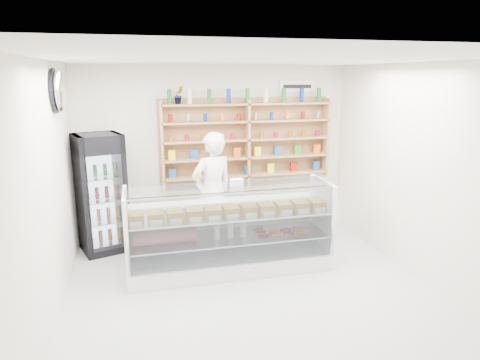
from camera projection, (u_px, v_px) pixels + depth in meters
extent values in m
plane|color=#ADACB1|center=(257.00, 300.00, 5.14)|extent=(5.00, 5.00, 0.00)
plane|color=white|center=(259.00, 59.00, 4.47)|extent=(5.00, 5.00, 0.00)
plane|color=silver|center=(216.00, 151.00, 7.16)|extent=(4.50, 0.00, 4.50)
plane|color=silver|center=(380.00, 296.00, 2.45)|extent=(4.50, 0.00, 4.50)
plane|color=silver|center=(42.00, 202.00, 4.28)|extent=(0.00, 5.00, 5.00)
plane|color=silver|center=(431.00, 177.00, 5.34)|extent=(0.00, 5.00, 5.00)
cube|color=white|center=(230.00, 261.00, 5.96)|extent=(2.77, 0.78, 0.23)
cube|color=white|center=(224.00, 225.00, 6.20)|extent=(2.77, 0.05, 0.58)
cube|color=silver|center=(229.00, 237.00, 5.88)|extent=(2.66, 0.69, 0.02)
cube|color=silver|center=(229.00, 213.00, 5.79)|extent=(2.71, 0.72, 0.02)
cube|color=silver|center=(236.00, 230.00, 5.46)|extent=(2.71, 0.11, 0.96)
cube|color=silver|center=(230.00, 187.00, 5.66)|extent=(2.71, 0.55, 0.01)
imported|color=silver|center=(213.00, 193.00, 6.41)|extent=(0.78, 0.63, 1.84)
cube|color=black|center=(101.00, 193.00, 6.44)|extent=(0.81, 0.80, 1.80)
cube|color=#2B053D|center=(89.00, 146.00, 5.97)|extent=(0.61, 0.23, 0.25)
cube|color=silver|center=(93.00, 205.00, 6.16)|extent=(0.52, 0.18, 1.42)
cube|color=#AB7F50|center=(162.00, 143.00, 6.76)|extent=(0.04, 0.28, 1.33)
cube|color=#AB7F50|center=(247.00, 140.00, 7.09)|extent=(0.04, 0.28, 1.33)
cube|color=#AB7F50|center=(325.00, 137.00, 7.41)|extent=(0.04, 0.28, 1.33)
cube|color=#AB7F50|center=(247.00, 175.00, 7.23)|extent=(2.80, 0.28, 0.03)
cube|color=#AB7F50|center=(247.00, 157.00, 7.15)|extent=(2.80, 0.28, 0.03)
cube|color=#AB7F50|center=(247.00, 139.00, 7.08)|extent=(2.80, 0.28, 0.03)
cube|color=#AB7F50|center=(247.00, 121.00, 7.01)|extent=(2.80, 0.28, 0.03)
cube|color=#AB7F50|center=(247.00, 104.00, 6.94)|extent=(2.80, 0.28, 0.03)
imported|color=#1E6626|center=(179.00, 95.00, 6.65)|extent=(0.19, 0.17, 0.28)
ellipsoid|color=silver|center=(59.00, 91.00, 5.18)|extent=(0.15, 0.50, 0.50)
cube|color=white|center=(297.00, 86.00, 7.21)|extent=(0.62, 0.03, 0.20)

